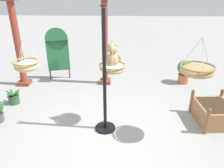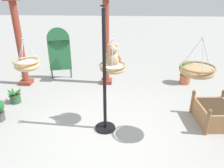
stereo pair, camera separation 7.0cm
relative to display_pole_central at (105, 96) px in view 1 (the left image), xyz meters
The scene contains 12 objects.
ground_plane 0.83m from the display_pole_central, 15.94° to the right, with size 40.00×40.00×0.00m, color #9E9E99.
display_pole_central is the anchor object (origin of this frame).
hanging_basket_with_teddy 0.60m from the display_pole_central, 59.04° to the left, with size 0.56×0.56×0.71m.
teddy_bear 0.80m from the display_pole_central, 61.29° to the left, with size 0.35×0.30×0.50m.
hanging_basket_left_high 1.62m from the display_pole_central, behind, with size 0.49×0.49×0.61m.
hanging_basket_right_low 1.83m from the display_pole_central, ahead, with size 0.62×0.62×0.71m.
greenhouse_pillar_left 3.58m from the display_pole_central, 140.16° to the left, with size 0.38×0.38×2.61m.
greenhouse_pillar_right 2.53m from the display_pole_central, 93.65° to the left, with size 0.35×0.35×2.67m.
wooden_planter_box 2.55m from the display_pole_central, ahead, with size 0.86×1.01×0.62m.
potted_plant_flowering_red 3.52m from the display_pole_central, 47.65° to the left, with size 0.46×0.46×0.76m.
potted_plant_small_succulent 2.80m from the display_pole_central, 157.29° to the left, with size 0.41×0.37×0.38m.
display_sign_board 3.30m from the display_pole_central, 121.37° to the left, with size 0.70×0.20×1.70m.
Camera 1 is at (0.15, -3.94, 2.88)m, focal length 34.98 mm.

